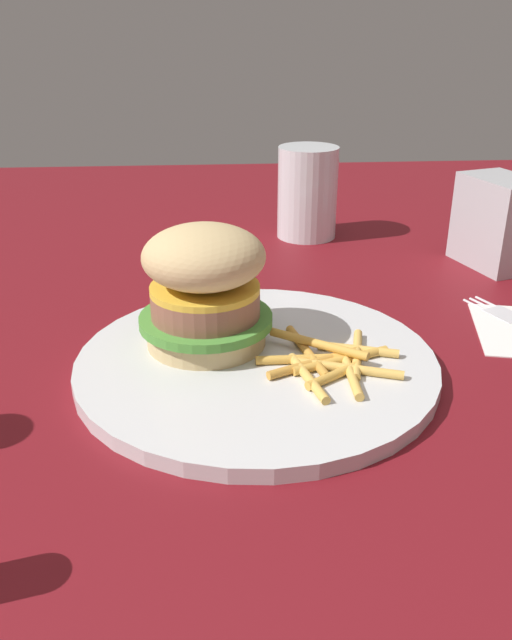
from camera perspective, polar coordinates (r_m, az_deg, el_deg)
The scene contains 6 objects.
ground_plane at distance 0.53m, azimuth -0.76°, elevation -4.37°, with size 1.60×1.60×0.00m, color maroon.
plate at distance 0.53m, azimuth -0.00°, elevation -3.52°, with size 0.29×0.29×0.01m, color silver.
sandwich at distance 0.53m, azimuth -4.43°, elevation 2.89°, with size 0.11×0.11×0.10m.
fries_pile at distance 0.51m, azimuth 6.42°, elevation -3.48°, with size 0.12×0.11×0.01m.
drink_glass at distance 0.84m, azimuth 4.43°, elevation 10.55°, with size 0.07×0.07×0.11m.
napkin_dispenser at distance 0.79m, azimuth 20.11°, elevation 7.91°, with size 0.09×0.06×0.10m, color #B7BABF.
Camera 1 is at (0.46, -0.03, 0.26)m, focal length 37.18 mm.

